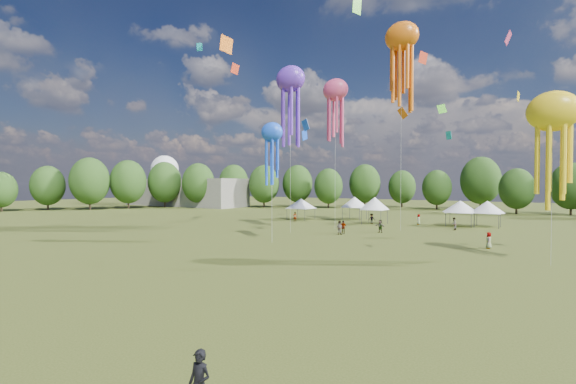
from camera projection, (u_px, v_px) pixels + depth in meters
The scene contains 9 objects.
ground at pixel (84, 335), 16.98m from camera, with size 300.00×300.00×0.00m, color #384416.
spectator_near at pixel (339, 228), 50.31m from camera, with size 0.87×0.68×1.79m, color gray.
spectators_far at pixel (393, 224), 55.64m from camera, with size 31.73×20.79×1.81m.
festival_tents at pixel (387, 204), 65.10m from camera, with size 35.29×10.50×4.44m.
show_kites at pixel (370, 89), 49.47m from camera, with size 32.99×21.68×29.19m.
small_kites at pixel (388, 26), 53.43m from camera, with size 72.56×65.86×45.52m.
treeline at pixel (404, 184), 71.62m from camera, with size 201.57×95.24×13.43m.
hangar at pixel (185, 192), 116.28m from camera, with size 40.00×12.00×8.00m, color gray.
radome at pixel (165, 174), 129.80m from camera, with size 9.00×9.00×16.00m.
Camera 1 is at (16.58, -9.40, 6.63)m, focal length 24.25 mm.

